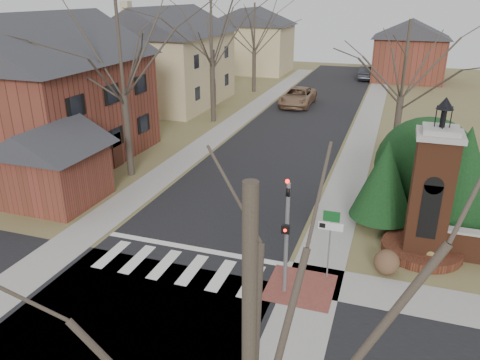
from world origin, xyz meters
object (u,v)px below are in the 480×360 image
at_px(distant_car, 367,73).
at_px(pickup_truck, 298,97).
at_px(traffic_signal_pole, 287,228).
at_px(sign_post, 330,231).
at_px(brick_gate_monument, 429,205).

bearing_deg(distant_car, pickup_truck, 73.31).
xyz_separation_m(traffic_signal_pole, pickup_truck, (-5.90, 29.38, -1.76)).
relative_size(traffic_signal_pole, distant_car, 0.91).
bearing_deg(sign_post, brick_gate_monument, 41.42).
height_order(brick_gate_monument, distant_car, brick_gate_monument).
bearing_deg(traffic_signal_pole, pickup_truck, 101.36).
bearing_deg(distant_car, brick_gate_monument, 97.57).
relative_size(sign_post, pickup_truck, 0.46).
bearing_deg(distant_car, traffic_signal_pole, 91.04).
xyz_separation_m(brick_gate_monument, distant_car, (-5.60, 41.72, -1.35)).
distance_m(sign_post, pickup_truck, 28.90).
bearing_deg(pickup_truck, distant_car, 73.65).
relative_size(traffic_signal_pole, brick_gate_monument, 0.69).
distance_m(brick_gate_monument, pickup_truck, 27.15).
xyz_separation_m(brick_gate_monument, pickup_truck, (-10.60, 24.96, -1.34)).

